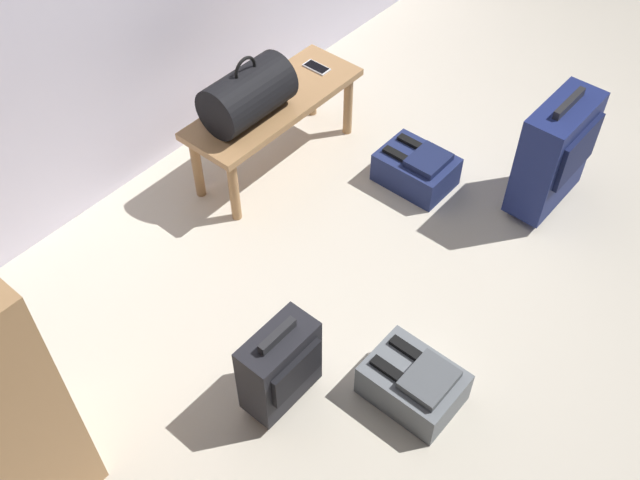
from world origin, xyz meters
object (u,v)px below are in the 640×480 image
suitcase_small_charcoal (280,366)px  backpack_navy (416,169)px  duffel_bag_black (248,95)px  cell_phone (317,67)px  suitcase_upright_navy (555,153)px  bench (274,110)px  backpack_grey (414,383)px

suitcase_small_charcoal → backpack_navy: suitcase_small_charcoal is taller
duffel_bag_black → cell_phone: bearing=1.6°
cell_phone → backpack_navy: 0.75m
cell_phone → suitcase_upright_navy: bearing=-76.8°
bench → suitcase_upright_navy: (0.64, -1.24, -0.01)m
cell_phone → backpack_navy: bearing=-89.5°
bench → suitcase_upright_navy: suitcase_upright_navy is taller
duffel_bag_black → suitcase_small_charcoal: duffel_bag_black is taller
suitcase_upright_navy → backpack_navy: 0.69m
duffel_bag_black → backpack_grey: duffel_bag_black is taller
suitcase_small_charcoal → bench: bearing=43.5°
suitcase_upright_navy → backpack_navy: size_ratio=1.70×
bench → duffel_bag_black: duffel_bag_black is taller
bench → suitcase_small_charcoal: size_ratio=2.17×
suitcase_upright_navy → backpack_grey: (-1.34, -0.16, -0.24)m
backpack_grey → bench: bearing=63.3°
bench → cell_phone: cell_phone is taller
backpack_grey → duffel_bag_black: bearing=69.3°
backpack_navy → suitcase_small_charcoal: bearing=-166.4°
backpack_grey → suitcase_upright_navy: bearing=6.7°
suitcase_upright_navy → backpack_navy: suitcase_upright_navy is taller
suitcase_upright_navy → backpack_grey: bearing=-173.3°
duffel_bag_black → backpack_grey: bearing=-110.7°
bench → backpack_navy: size_ratio=2.63×
cell_phone → backpack_grey: cell_phone is taller
suitcase_small_charcoal → backpack_navy: bearing=13.6°
bench → duffel_bag_black: size_ratio=2.27×
backpack_navy → cell_phone: bearing=90.5°
backpack_grey → backpack_navy: 1.28m
duffel_bag_black → suitcase_small_charcoal: (-0.88, -1.00, -0.30)m
suitcase_upright_navy → backpack_navy: (-0.29, 0.58, -0.24)m
cell_phone → suitcase_small_charcoal: bearing=-144.1°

